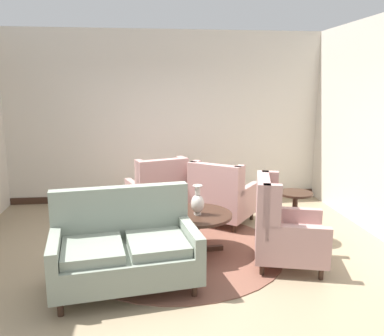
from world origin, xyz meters
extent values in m
plane|color=#9E896B|center=(0.00, 0.00, 0.00)|extent=(7.98, 7.98, 0.00)
cube|color=silver|center=(0.00, 2.72, 1.52)|extent=(5.86, 0.08, 3.05)
cube|color=silver|center=(2.85, 0.81, 1.52)|extent=(0.08, 3.80, 3.05)
cube|color=#382319|center=(0.00, 2.66, 0.06)|extent=(5.70, 0.03, 0.12)
cylinder|color=brown|center=(0.00, 0.30, 0.01)|extent=(2.70, 2.70, 0.01)
cylinder|color=#382319|center=(0.22, 0.21, 0.50)|extent=(0.92, 0.92, 0.03)
cylinder|color=#382319|center=(0.22, 0.21, 0.27)|extent=(0.10, 0.10, 0.44)
cube|color=#382319|center=(0.44, 0.23, 0.04)|extent=(0.28, 0.08, 0.07)
cube|color=#382319|center=(0.09, 0.39, 0.04)|extent=(0.21, 0.26, 0.07)
cube|color=#382319|center=(0.13, 0.01, 0.04)|extent=(0.17, 0.28, 0.07)
cylinder|color=beige|center=(0.24, 0.17, 0.53)|extent=(0.09, 0.09, 0.02)
ellipsoid|color=beige|center=(0.24, 0.17, 0.66)|extent=(0.17, 0.17, 0.23)
cylinder|color=beige|center=(0.24, 0.17, 0.83)|extent=(0.07, 0.07, 0.11)
torus|color=beige|center=(0.24, 0.17, 0.89)|extent=(0.12, 0.12, 0.02)
cube|color=gray|center=(-0.62, -0.61, 0.29)|extent=(1.60, 1.08, 0.29)
cube|color=gray|center=(-0.67, -0.25, 0.72)|extent=(1.49, 0.36, 0.58)
cube|color=gray|center=(-0.94, -0.70, 0.48)|extent=(0.69, 0.75, 0.10)
cube|color=gray|center=(-0.29, -0.60, 0.48)|extent=(0.69, 0.75, 0.10)
cube|color=gray|center=(-1.29, -0.76, 0.53)|extent=(0.22, 0.78, 0.20)
cube|color=gray|center=(0.07, -0.56, 0.53)|extent=(0.22, 0.78, 0.20)
cylinder|color=#382319|center=(-1.21, -1.05, 0.07)|extent=(0.06, 0.06, 0.14)
cylinder|color=#382319|center=(0.07, -0.87, 0.07)|extent=(0.06, 0.06, 0.14)
cylinder|color=#382319|center=(-1.31, -0.35, 0.07)|extent=(0.06, 0.06, 0.14)
cylinder|color=#382319|center=(-0.03, -0.17, 0.07)|extent=(0.06, 0.06, 0.14)
cube|color=tan|center=(1.27, -0.29, 0.28)|extent=(0.97, 0.95, 0.29)
cube|color=tan|center=(0.95, -0.20, 0.75)|extent=(0.34, 0.77, 0.63)
cube|color=tan|center=(0.95, -0.54, 0.82)|extent=(0.22, 0.15, 0.48)
cube|color=tan|center=(1.12, 0.09, 0.82)|extent=(0.22, 0.15, 0.48)
cube|color=tan|center=(1.23, -0.62, 0.52)|extent=(0.70, 0.28, 0.18)
cube|color=tan|center=(1.40, 0.02, 0.52)|extent=(0.70, 0.28, 0.18)
cylinder|color=#382319|center=(1.50, -0.66, 0.07)|extent=(0.06, 0.06, 0.14)
cylinder|color=#382319|center=(1.66, -0.08, 0.07)|extent=(0.06, 0.06, 0.14)
cylinder|color=#382319|center=(0.88, -0.49, 0.07)|extent=(0.06, 0.06, 0.14)
cylinder|color=#382319|center=(1.04, 0.09, 0.07)|extent=(0.06, 0.06, 0.14)
cube|color=tan|center=(-0.24, 1.64, 0.27)|extent=(1.00, 1.05, 0.27)
cube|color=tan|center=(-0.13, 1.31, 0.71)|extent=(0.78, 0.38, 0.61)
cube|color=tan|center=(0.16, 1.50, 0.78)|extent=(0.16, 0.22, 0.46)
cube|color=tan|center=(-0.48, 1.29, 0.78)|extent=(0.16, 0.22, 0.46)
cube|color=tan|center=(0.06, 1.79, 0.50)|extent=(0.33, 0.74, 0.20)
cube|color=tan|center=(-0.58, 1.58, 0.50)|extent=(0.33, 0.74, 0.20)
cylinder|color=#382319|center=(-0.06, 2.06, 0.07)|extent=(0.06, 0.06, 0.14)
cylinder|color=#382319|center=(-0.64, 1.87, 0.07)|extent=(0.06, 0.06, 0.14)
cylinder|color=#382319|center=(0.16, 1.41, 0.07)|extent=(0.06, 0.06, 0.14)
cylinder|color=#382319|center=(-0.43, 1.22, 0.07)|extent=(0.06, 0.06, 0.14)
cube|color=tan|center=(0.80, 1.31, 0.27)|extent=(1.16, 1.16, 0.26)
cube|color=tan|center=(0.59, 1.03, 0.69)|extent=(0.74, 0.60, 0.58)
cube|color=tan|center=(0.93, 0.88, 0.76)|extent=(0.20, 0.22, 0.44)
cube|color=tan|center=(0.35, 1.31, 0.76)|extent=(0.20, 0.22, 0.44)
cube|color=tan|center=(1.12, 1.13, 0.51)|extent=(0.52, 0.65, 0.21)
cube|color=tan|center=(0.54, 1.56, 0.51)|extent=(0.52, 0.65, 0.21)
cylinder|color=#382319|center=(1.26, 1.38, 0.07)|extent=(0.06, 0.06, 0.14)
cylinder|color=#382319|center=(0.73, 1.78, 0.07)|extent=(0.06, 0.06, 0.14)
cylinder|color=#382319|center=(0.86, 0.84, 0.07)|extent=(0.06, 0.06, 0.14)
cylinder|color=#382319|center=(0.33, 1.23, 0.07)|extent=(0.06, 0.06, 0.14)
cylinder|color=#382319|center=(1.60, 0.44, 0.68)|extent=(0.45, 0.45, 0.03)
cylinder|color=#382319|center=(1.60, 0.44, 0.33)|extent=(0.07, 0.07, 0.66)
cylinder|color=#382319|center=(1.60, 0.44, 0.02)|extent=(0.30, 0.30, 0.04)
camera|label=1|loc=(-0.39, -4.52, 2.10)|focal=37.29mm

